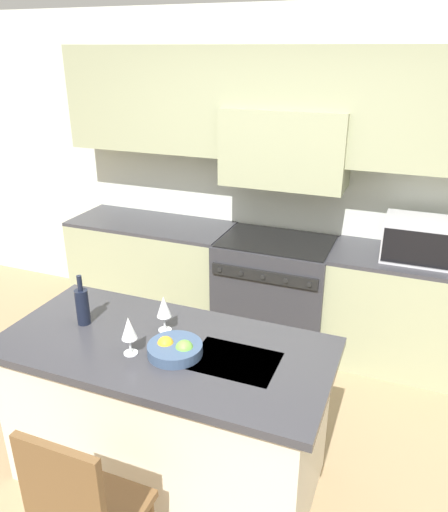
# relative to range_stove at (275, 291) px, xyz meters

# --- Properties ---
(ground_plane) EXTENTS (10.00, 10.00, 0.00)m
(ground_plane) POSITION_rel_range_stove_xyz_m (-0.00, -1.80, -0.46)
(ground_plane) COLOR #997F5B
(back_cabinetry) EXTENTS (10.00, 0.46, 2.70)m
(back_cabinetry) POSITION_rel_range_stove_xyz_m (-0.00, 0.27, 1.15)
(back_cabinetry) COLOR silver
(back_cabinetry) RESTS_ON ground_plane
(back_counter) EXTENTS (3.85, 0.62, 0.92)m
(back_counter) POSITION_rel_range_stove_xyz_m (0.00, 0.02, -0.00)
(back_counter) COLOR gray
(back_counter) RESTS_ON ground_plane
(range_stove) EXTENTS (0.93, 0.70, 0.92)m
(range_stove) POSITION_rel_range_stove_xyz_m (0.00, 0.00, 0.00)
(range_stove) COLOR #2D2D33
(range_stove) RESTS_ON ground_plane
(microwave) EXTENTS (0.60, 0.40, 0.31)m
(microwave) POSITION_rel_range_stove_xyz_m (1.12, 0.02, 0.61)
(microwave) COLOR #B7B7BC
(microwave) RESTS_ON back_counter
(kitchen_island) EXTENTS (1.81, 0.86, 0.91)m
(kitchen_island) POSITION_rel_range_stove_xyz_m (-0.14, -1.70, -0.00)
(kitchen_island) COLOR beige
(kitchen_island) RESTS_ON ground_plane
(island_chair) EXTENTS (0.42, 0.40, 0.99)m
(island_chair) POSITION_rel_range_stove_xyz_m (-0.13, -2.49, 0.08)
(island_chair) COLOR brown
(island_chair) RESTS_ON ground_plane
(wine_bottle) EXTENTS (0.08, 0.08, 0.30)m
(wine_bottle) POSITION_rel_range_stove_xyz_m (-0.67, -1.67, 0.56)
(wine_bottle) COLOR black
(wine_bottle) RESTS_ON kitchen_island
(wine_glass_near) EXTENTS (0.08, 0.08, 0.21)m
(wine_glass_near) POSITION_rel_range_stove_xyz_m (-0.26, -1.84, 0.59)
(wine_glass_near) COLOR white
(wine_glass_near) RESTS_ON kitchen_island
(wine_glass_far) EXTENTS (0.08, 0.08, 0.21)m
(wine_glass_far) POSITION_rel_range_stove_xyz_m (-0.20, -1.57, 0.59)
(wine_glass_far) COLOR white
(wine_glass_far) RESTS_ON kitchen_island
(fruit_bowl) EXTENTS (0.29, 0.29, 0.09)m
(fruit_bowl) POSITION_rel_range_stove_xyz_m (-0.04, -1.76, 0.48)
(fruit_bowl) COLOR #384C6B
(fruit_bowl) RESTS_ON kitchen_island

